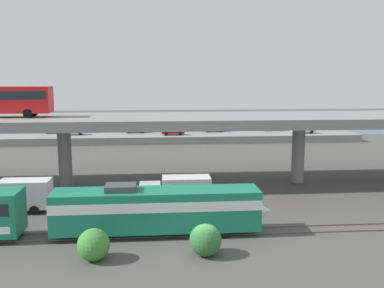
# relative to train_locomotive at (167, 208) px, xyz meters

# --- Properties ---
(ground_plane) EXTENTS (260.00, 260.00, 0.00)m
(ground_plane) POSITION_rel_train_locomotive_xyz_m (2.44, -4.00, -2.19)
(ground_plane) COLOR #4C4944
(rail_strip_near) EXTENTS (110.00, 0.12, 0.12)m
(rail_strip_near) POSITION_rel_train_locomotive_xyz_m (2.44, -0.76, -2.13)
(rail_strip_near) COLOR #59544C
(rail_strip_near) RESTS_ON ground_plane
(rail_strip_far) EXTENTS (110.00, 0.12, 0.12)m
(rail_strip_far) POSITION_rel_train_locomotive_xyz_m (2.44, 0.76, -2.13)
(rail_strip_far) COLOR #59544C
(rail_strip_far) RESTS_ON ground_plane
(train_locomotive) EXTENTS (17.51, 3.04, 4.18)m
(train_locomotive) POSITION_rel_train_locomotive_xyz_m (0.00, 0.00, 0.00)
(train_locomotive) COLOR #197A56
(train_locomotive) RESTS_ON ground_plane
(highway_overpass) EXTENTS (96.00, 11.21, 8.04)m
(highway_overpass) POSITION_rel_train_locomotive_xyz_m (2.44, 16.00, 5.10)
(highway_overpass) COLOR gray
(highway_overpass) RESTS_ON ground_plane
(service_truck_west) EXTENTS (6.80, 2.46, 3.04)m
(service_truck_west) POSITION_rel_train_locomotive_xyz_m (-13.90, 6.94, -0.55)
(service_truck_west) COLOR #515459
(service_truck_west) RESTS_ON ground_plane
(service_truck_east) EXTENTS (6.80, 2.46, 3.04)m
(service_truck_east) POSITION_rel_train_locomotive_xyz_m (1.17, 6.94, -0.55)
(service_truck_east) COLOR #B7B7BC
(service_truck_east) RESTS_ON ground_plane
(pier_parking_lot) EXTENTS (71.98, 11.50, 1.39)m
(pier_parking_lot) POSITION_rel_train_locomotive_xyz_m (2.44, 51.00, -1.49)
(pier_parking_lot) COLOR gray
(pier_parking_lot) RESTS_ON ground_plane
(parked_car_0) EXTENTS (4.58, 1.84, 1.50)m
(parked_car_0) POSITION_rel_train_locomotive_xyz_m (28.09, 48.75, -0.02)
(parked_car_0) COLOR silver
(parked_car_0) RESTS_ON pier_parking_lot
(parked_car_1) EXTENTS (4.36, 1.89, 1.50)m
(parked_car_1) POSITION_rel_train_locomotive_xyz_m (-4.88, 52.16, -0.02)
(parked_car_1) COLOR #9E998C
(parked_car_1) RESTS_ON pier_parking_lot
(parked_car_2) EXTENTS (4.29, 1.92, 1.50)m
(parked_car_2) POSITION_rel_train_locomotive_xyz_m (10.81, 52.40, -0.02)
(parked_car_2) COLOR #B7B7BC
(parked_car_2) RESTS_ON pier_parking_lot
(parked_car_3) EXTENTS (4.21, 1.99, 1.50)m
(parked_car_3) POSITION_rel_train_locomotive_xyz_m (22.97, 53.27, -0.02)
(parked_car_3) COLOR maroon
(parked_car_3) RESTS_ON pier_parking_lot
(parked_car_4) EXTENTS (4.37, 1.86, 1.50)m
(parked_car_4) POSITION_rel_train_locomotive_xyz_m (-16.52, 50.17, -0.02)
(parked_car_4) COLOR silver
(parked_car_4) RESTS_ON pier_parking_lot
(parked_car_5) EXTENTS (4.15, 1.83, 1.50)m
(parked_car_5) POSITION_rel_train_locomotive_xyz_m (-20.55, 52.79, -0.03)
(parked_car_5) COLOR black
(parked_car_5) RESTS_ON pier_parking_lot
(parked_car_6) EXTENTS (4.26, 1.91, 1.50)m
(parked_car_6) POSITION_rel_train_locomotive_xyz_m (2.50, 48.35, -0.02)
(parked_car_6) COLOR maroon
(parked_car_6) RESTS_ON pier_parking_lot
(parked_car_7) EXTENTS (4.43, 1.88, 1.50)m
(parked_car_7) POSITION_rel_train_locomotive_xyz_m (1.14, 53.60, -0.02)
(parked_car_7) COLOR silver
(parked_car_7) RESTS_ON pier_parking_lot
(harbor_water) EXTENTS (140.00, 36.00, 0.01)m
(harbor_water) POSITION_rel_train_locomotive_xyz_m (2.44, 74.00, -2.19)
(harbor_water) COLOR #385B7A
(harbor_water) RESTS_ON ground_plane
(shrub_left) EXTENTS (2.25, 2.25, 2.25)m
(shrub_left) POSITION_rel_train_locomotive_xyz_m (-5.19, -4.59, -1.07)
(shrub_left) COLOR #3D8634
(shrub_left) RESTS_ON ground_plane
(shrub_right) EXTENTS (2.30, 2.30, 2.30)m
(shrub_right) POSITION_rel_train_locomotive_xyz_m (2.59, -4.45, -1.04)
(shrub_right) COLOR #2F6832
(shrub_right) RESTS_ON ground_plane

